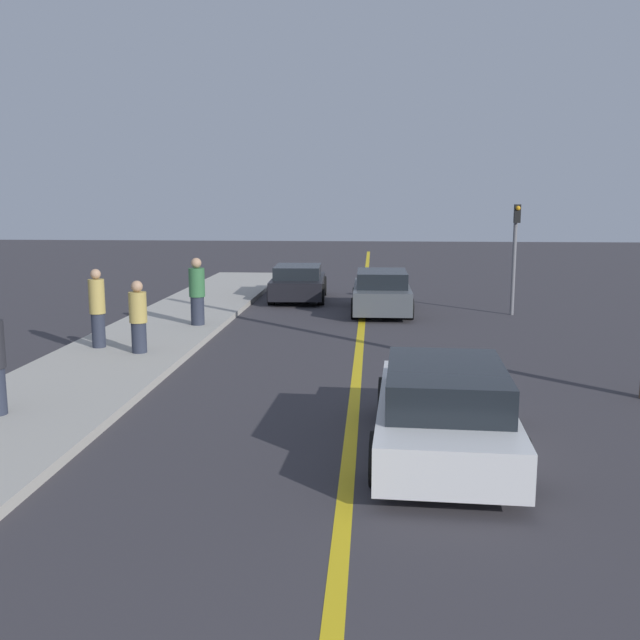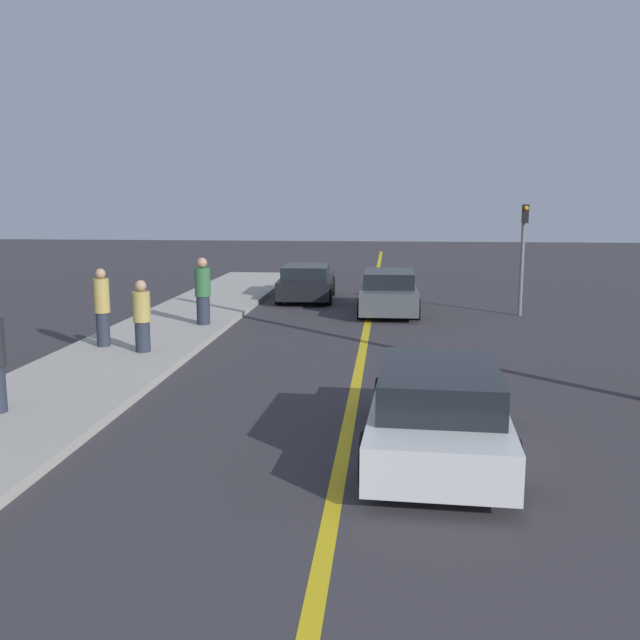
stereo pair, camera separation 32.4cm
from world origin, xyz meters
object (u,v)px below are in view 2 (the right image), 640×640
at_px(pedestrian_by_sign, 203,291).
at_px(car_ahead_center, 389,293).
at_px(car_near_right_lane, 438,410).
at_px(traffic_light, 523,247).
at_px(car_far_distant, 306,283).
at_px(pedestrian_mid_group, 142,316).
at_px(pedestrian_far_standing, 102,307).

bearing_deg(pedestrian_by_sign, car_ahead_center, 34.55).
distance_m(car_near_right_lane, car_ahead_center, 12.57).
bearing_deg(traffic_light, car_far_distant, 157.77).
bearing_deg(car_near_right_lane, car_ahead_center, 96.04).
bearing_deg(pedestrian_by_sign, car_near_right_lane, -57.61).
height_order(car_near_right_lane, pedestrian_mid_group, pedestrian_mid_group).
relative_size(car_near_right_lane, pedestrian_mid_group, 2.79).
height_order(car_far_distant, pedestrian_by_sign, pedestrian_by_sign).
height_order(car_ahead_center, pedestrian_mid_group, pedestrian_mid_group).
xyz_separation_m(car_ahead_center, pedestrian_by_sign, (-5.03, -3.46, 0.42)).
bearing_deg(car_ahead_center, traffic_light, -3.09).
distance_m(car_far_distant, pedestrian_mid_group, 10.05).
relative_size(pedestrian_by_sign, traffic_light, 0.54).
distance_m(car_near_right_lane, car_far_distant, 15.63).
height_order(pedestrian_mid_group, pedestrian_by_sign, pedestrian_by_sign).
distance_m(pedestrian_by_sign, traffic_light, 9.69).
bearing_deg(car_near_right_lane, pedestrian_by_sign, 125.08).
bearing_deg(car_far_distant, pedestrian_by_sign, -111.26).
xyz_separation_m(car_near_right_lane, car_ahead_center, (-0.74, 12.55, 0.02)).
height_order(car_ahead_center, pedestrian_far_standing, pedestrian_far_standing).
height_order(pedestrian_by_sign, traffic_light, traffic_light).
relative_size(car_near_right_lane, traffic_light, 1.33).
bearing_deg(car_ahead_center, pedestrian_by_sign, -145.91).
relative_size(car_near_right_lane, car_far_distant, 1.13).
distance_m(car_ahead_center, traffic_light, 4.29).
relative_size(car_far_distant, pedestrian_mid_group, 2.47).
bearing_deg(car_far_distant, pedestrian_mid_group, -106.86).
distance_m(car_far_distant, traffic_light, 7.64).
relative_size(car_far_distant, traffic_light, 1.18).
height_order(pedestrian_far_standing, pedestrian_by_sign, pedestrian_by_sign).
distance_m(car_ahead_center, pedestrian_by_sign, 6.12).
distance_m(car_ahead_center, car_far_distant, 3.94).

